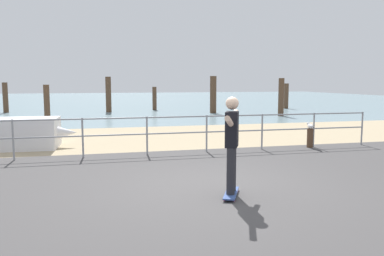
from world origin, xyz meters
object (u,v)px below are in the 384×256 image
Objects in this scene: skateboarder at (232,139)px; bollard_short at (310,138)px; seagull at (310,126)px; skateboard at (231,193)px.

bollard_short is (3.97, 4.18, -0.73)m from skateboarder.
skateboarder is 5.79m from seagull.
bollard_short is at bearing 46.43° from skateboarder.
seagull is (3.98, 4.19, 0.59)m from skateboard.
skateboarder is 5.81m from bollard_short.
seagull is at bearing 78.59° from bollard_short.
skateboarder is at bearing 97.13° from skateboard.
skateboard is 5.77m from bollard_short.
seagull is at bearing 46.52° from skateboarder.
seagull is (0.00, 0.02, 0.37)m from bollard_short.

